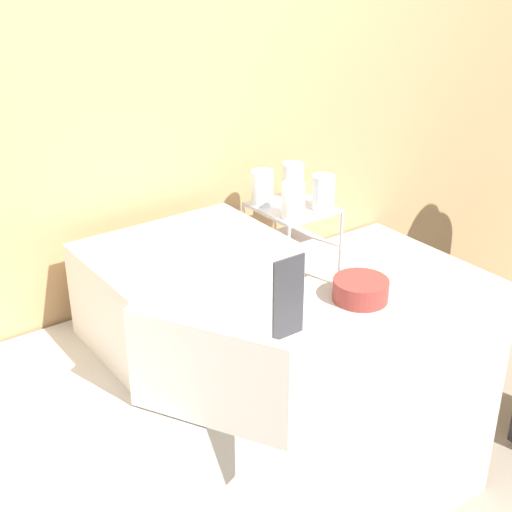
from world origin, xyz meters
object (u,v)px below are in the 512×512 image
object	(u,v)px
dish_rack	(292,228)
glass_back_left	(262,187)
microwave	(187,294)
glass_front_right	(323,192)
glass_front_left	(293,201)
bowl	(361,290)
glass_back_right	(293,180)

from	to	relation	value
dish_rack	glass_back_left	bearing A→B (deg)	132.55
dish_rack	glass_back_left	size ratio (longest dim) A/B	2.44
microwave	glass_back_left	size ratio (longest dim) A/B	7.11
glass_front_right	dish_rack	bearing A→B (deg)	128.72
glass_front_left	dish_rack	bearing A→B (deg)	52.18
glass_front_right	bowl	size ratio (longest dim) A/B	0.62
glass_back_right	microwave	bearing A→B (deg)	-160.97
dish_rack	bowl	world-z (taller)	dish_rack
glass_front_left	glass_front_right	xyz separation A→B (m)	(0.13, 0.00, 0.00)
glass_front_right	glass_back_left	world-z (taller)	same
microwave	glass_front_left	xyz separation A→B (m)	(0.42, 0.03, 0.19)
dish_rack	glass_front_left	distance (m)	0.17
glass_back_right	glass_front_left	bearing A→B (deg)	-128.29
microwave	dish_rack	size ratio (longest dim) A/B	2.91
microwave	glass_front_left	size ratio (longest dim) A/B	7.11
microwave	glass_front_left	bearing A→B (deg)	3.92
glass_back_right	bowl	world-z (taller)	glass_back_right
glass_front_right	bowl	xyz separation A→B (m)	(0.04, -0.16, -0.30)
glass_back_right	bowl	bearing A→B (deg)	-82.75
glass_front_left	glass_back_right	distance (m)	0.20
glass_back_right	glass_front_right	size ratio (longest dim) A/B	1.00
glass_front_left	bowl	size ratio (longest dim) A/B	0.62
glass_front_right	microwave	bearing A→B (deg)	-176.85
glass_back_right	glass_back_left	bearing A→B (deg)	-179.33
glass_back_left	glass_back_right	bearing A→B (deg)	0.67
dish_rack	glass_back_left	xyz separation A→B (m)	(-0.07, 0.08, 0.14)
microwave	glass_front_left	world-z (taller)	glass_front_left
dish_rack	glass_front_left	world-z (taller)	glass_front_left
microwave	glass_front_left	distance (m)	0.46
glass_front_right	glass_back_left	bearing A→B (deg)	130.65
bowl	glass_back_right	bearing A→B (deg)	97.25
glass_back_right	bowl	xyz separation A→B (m)	(0.04, -0.32, -0.30)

